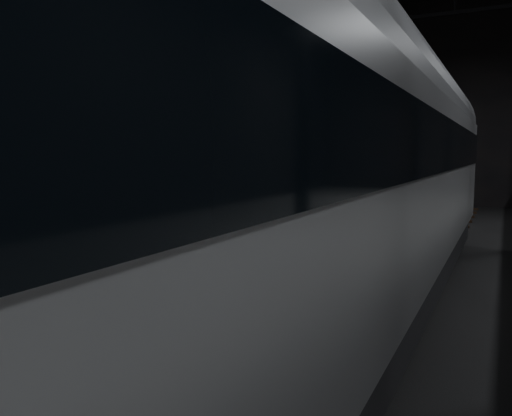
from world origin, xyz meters
The scene contains 6 objects.
ground centered at (0.00, 0.00, 0.00)m, with size 44.00×44.00×0.00m, color black.
platform_left centered at (-7.50, 0.00, 0.50)m, with size 9.00×43.80×1.00m, color #575754.
tactile_strip centered at (-3.25, 0.00, 1.00)m, with size 0.50×43.80×0.01m, color olive.
track centered at (0.00, 0.00, 0.07)m, with size 2.40×43.00×0.24m.
train centered at (0.00, -3.15, 3.19)m, with size 3.20×21.43×5.73m.
woman centered at (-3.80, -0.43, 1.83)m, with size 0.60×0.40×1.66m, color #9C8E5F.
Camera 1 is at (2.56, -12.15, 3.31)m, focal length 35.00 mm.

